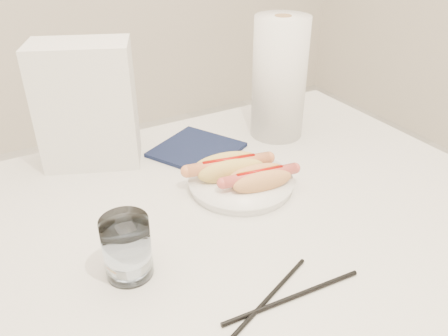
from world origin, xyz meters
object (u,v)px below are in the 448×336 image
water_glass (127,247)px  paper_towel_roll (279,78)px  table (200,242)px  hotdog_left (229,167)px  plate (241,184)px  hotdog_right (260,178)px  napkin_box (87,105)px

water_glass → paper_towel_roll: bearing=31.3°
table → hotdog_left: size_ratio=6.92×
table → plate: (0.12, 0.05, 0.07)m
hotdog_left → table: bearing=-134.5°
paper_towel_roll → hotdog_right: bearing=-132.0°
hotdog_left → paper_towel_roll: (0.22, 0.14, 0.10)m
plate → napkin_box: napkin_box is taller
hotdog_left → hotdog_right: (0.03, -0.06, -0.00)m
hotdog_right → paper_towel_roll: paper_towel_roll is taller
water_glass → napkin_box: bearing=82.0°
plate → paper_towel_roll: size_ratio=0.71×
napkin_box → water_glass: bearing=-75.4°
table → water_glass: 0.21m
hotdog_left → paper_towel_roll: paper_towel_roll is taller
hotdog_left → water_glass: size_ratio=1.72×
table → napkin_box: (-0.11, 0.30, 0.19)m
napkin_box → hotdog_right: bearing=-27.8°
paper_towel_roll → plate: bearing=-140.5°
table → napkin_box: napkin_box is taller
plate → hotdog_right: hotdog_right is taller
hotdog_right → water_glass: bearing=-155.4°
table → water_glass: bearing=-154.3°
hotdog_left → hotdog_right: 0.07m
table → hotdog_right: (0.14, 0.01, 0.10)m
hotdog_left → water_glass: bearing=-139.6°
paper_towel_roll → napkin_box: bearing=168.7°
table → hotdog_right: size_ratio=7.79×
table → hotdog_left: hotdog_left is taller
hotdog_left → hotdog_right: bearing=-50.7°
plate → napkin_box: bearing=131.3°
plate → water_glass: water_glass is taller
plate → hotdog_left: hotdog_left is taller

